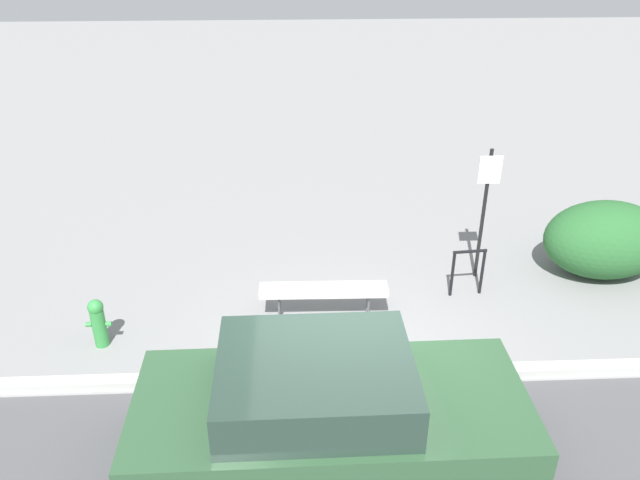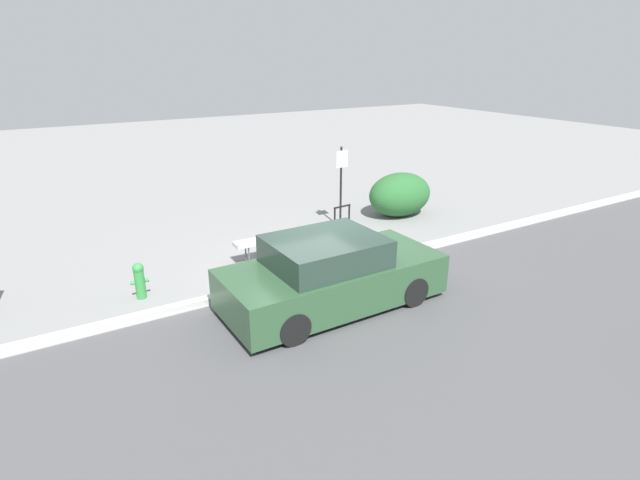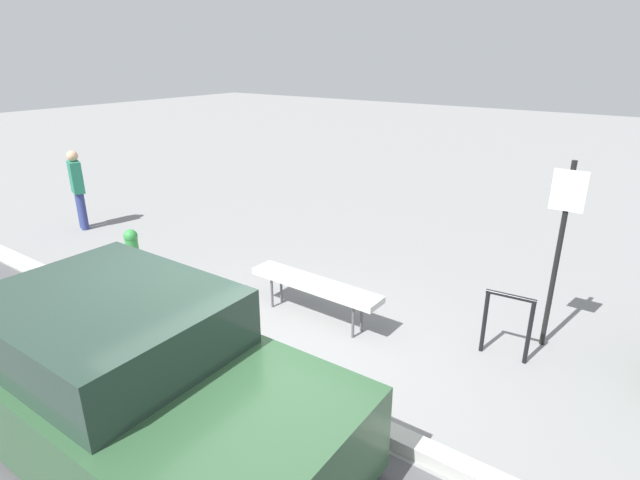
% 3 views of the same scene
% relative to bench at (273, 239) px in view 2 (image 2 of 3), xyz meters
% --- Properties ---
extents(ground_plane, '(60.00, 60.00, 0.00)m').
position_rel_bench_xyz_m(ground_plane, '(0.25, -1.44, -0.50)').
color(ground_plane, gray).
extents(road_strip, '(60.00, 10.00, 0.01)m').
position_rel_bench_xyz_m(road_strip, '(0.25, -6.59, -0.49)').
color(road_strip, '#4C4C4F').
rests_on(road_strip, ground_plane).
extents(curb, '(60.00, 0.20, 0.13)m').
position_rel_bench_xyz_m(curb, '(0.25, -1.44, -0.43)').
color(curb, '#B7B7B2').
rests_on(curb, ground_plane).
extents(bench, '(1.95, 0.40, 0.55)m').
position_rel_bench_xyz_m(bench, '(0.00, 0.00, 0.00)').
color(bench, '#515156').
rests_on(bench, ground_plane).
extents(bike_rack, '(0.55, 0.10, 0.83)m').
position_rel_bench_xyz_m(bike_rack, '(2.35, 0.56, 0.01)').
color(bike_rack, black).
rests_on(bike_rack, ground_plane).
extents(sign_post, '(0.36, 0.08, 2.30)m').
position_rel_bench_xyz_m(sign_post, '(2.67, 1.11, 0.89)').
color(sign_post, black).
rests_on(sign_post, ground_plane).
extents(fire_hydrant, '(0.36, 0.22, 0.77)m').
position_rel_bench_xyz_m(fire_hydrant, '(-3.24, -0.52, -0.09)').
color(fire_hydrant, '#338C3F').
rests_on(fire_hydrant, ground_plane).
extents(shrub_hedge, '(2.06, 1.44, 1.32)m').
position_rel_bench_xyz_m(shrub_hedge, '(4.81, 1.11, 0.16)').
color(shrub_hedge, '#28602D').
rests_on(shrub_hedge, ground_plane).
extents(parked_car_near, '(4.35, 1.94, 1.44)m').
position_rel_bench_xyz_m(parked_car_near, '(-0.10, -2.77, 0.16)').
color(parked_car_near, black).
rests_on(parked_car_near, ground_plane).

